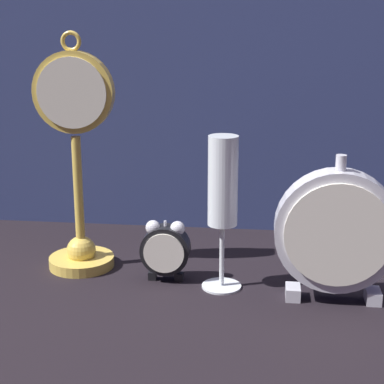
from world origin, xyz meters
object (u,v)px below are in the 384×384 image
at_px(pocket_watch_on_stand, 77,171).
at_px(alarm_clock_twin_bell, 165,248).
at_px(mantel_clock_silver, 337,232).
at_px(champagne_flute, 223,193).

bearing_deg(pocket_watch_on_stand, alarm_clock_twin_bell, -15.39).
relative_size(pocket_watch_on_stand, mantel_clock_silver, 1.75).
relative_size(pocket_watch_on_stand, alarm_clock_twin_bell, 3.89).
xyz_separation_m(pocket_watch_on_stand, champagne_flute, (0.22, -0.05, -0.01)).
xyz_separation_m(alarm_clock_twin_bell, champagne_flute, (0.08, -0.02, 0.09)).
relative_size(alarm_clock_twin_bell, champagne_flute, 0.42).
distance_m(pocket_watch_on_stand, alarm_clock_twin_bell, 0.17).
distance_m(pocket_watch_on_stand, champagne_flute, 0.23).
height_order(alarm_clock_twin_bell, mantel_clock_silver, mantel_clock_silver).
relative_size(mantel_clock_silver, champagne_flute, 0.92).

